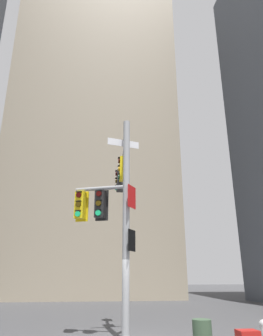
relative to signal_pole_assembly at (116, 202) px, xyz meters
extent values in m
cube|color=tan|center=(-1.32, 24.01, 15.83)|extent=(16.88, 16.88, 40.89)
cylinder|color=#9EA0A3|center=(0.32, -0.66, -0.78)|extent=(0.25, 0.25, 7.68)
cylinder|color=#9EA0A3|center=(0.32, 0.90, 2.08)|extent=(0.14, 3.11, 0.14)
cylinder|color=#9EA0A3|center=(-0.59, -0.32, 0.43)|extent=(1.87, 0.81, 0.14)
cube|color=yellow|center=(0.51, 0.43, 1.48)|extent=(0.03, 0.48, 1.14)
cube|color=yellow|center=(0.32, 0.43, 1.48)|extent=(0.34, 0.34, 1.00)
cylinder|color=#360605|center=(0.12, 0.43, 1.83)|extent=(0.06, 0.20, 0.20)
cube|color=black|center=(0.12, 0.43, 1.95)|extent=(0.07, 0.22, 0.02)
cylinder|color=yellow|center=(0.12, 0.43, 1.48)|extent=(0.06, 0.20, 0.20)
cube|color=black|center=(0.12, 0.43, 1.60)|extent=(0.07, 0.22, 0.02)
cylinder|color=#06311C|center=(0.12, 0.43, 1.13)|extent=(0.06, 0.20, 0.20)
cube|color=black|center=(0.12, 0.43, 1.25)|extent=(0.07, 0.22, 0.02)
cube|color=black|center=(0.51, 2.14, 1.48)|extent=(0.03, 0.48, 1.14)
cube|color=black|center=(0.32, 2.14, 1.48)|extent=(0.34, 0.34, 1.00)
cylinder|color=#360605|center=(0.12, 2.14, 1.83)|extent=(0.06, 0.20, 0.20)
cube|color=black|center=(0.11, 2.14, 1.95)|extent=(0.07, 0.22, 0.02)
cylinder|color=#3C2C06|center=(0.12, 2.14, 1.48)|extent=(0.06, 0.20, 0.20)
cube|color=black|center=(0.11, 2.14, 1.60)|extent=(0.07, 0.22, 0.02)
cylinder|color=#19C672|center=(0.12, 2.14, 1.13)|extent=(0.06, 0.20, 0.20)
cube|color=black|center=(0.11, 2.14, 1.25)|extent=(0.07, 0.22, 0.02)
cube|color=black|center=(-0.52, -0.14, -0.17)|extent=(0.46, 0.20, 1.14)
cube|color=black|center=(-0.59, -0.32, -0.17)|extent=(0.44, 0.44, 1.00)
cylinder|color=#360605|center=(-0.66, -0.51, 0.18)|extent=(0.21, 0.13, 0.20)
cube|color=black|center=(-0.66, -0.51, 0.30)|extent=(0.23, 0.14, 0.02)
cylinder|color=#3C2C06|center=(-0.66, -0.51, -0.17)|extent=(0.21, 0.13, 0.20)
cube|color=black|center=(-0.66, -0.51, -0.05)|extent=(0.23, 0.14, 0.02)
cylinder|color=#19C672|center=(-0.66, -0.51, -0.52)|extent=(0.21, 0.13, 0.20)
cube|color=black|center=(-0.66, -0.51, -0.40)|extent=(0.23, 0.14, 0.02)
cube|color=yellow|center=(-1.25, 0.13, -0.17)|extent=(0.46, 0.20, 1.14)
cube|color=yellow|center=(-1.32, -0.05, -0.17)|extent=(0.44, 0.44, 1.00)
cylinder|color=#360605|center=(-1.39, -0.23, 0.18)|extent=(0.21, 0.13, 0.20)
cube|color=black|center=(-1.39, -0.24, 0.30)|extent=(0.23, 0.14, 0.02)
cylinder|color=#3C2C06|center=(-1.39, -0.23, -0.17)|extent=(0.21, 0.13, 0.20)
cube|color=black|center=(-1.39, -0.24, -0.05)|extent=(0.23, 0.14, 0.02)
cylinder|color=#19C672|center=(-1.39, -0.23, -0.52)|extent=(0.21, 0.13, 0.20)
cube|color=black|center=(-1.39, -0.24, -0.40)|extent=(0.23, 0.14, 0.02)
cube|color=white|center=(0.23, -0.32, 2.29)|extent=(1.25, 0.35, 0.28)
cube|color=#19479E|center=(0.23, -0.32, 2.29)|extent=(1.21, 0.34, 0.24)
cube|color=red|center=(0.51, -0.77, 0.03)|extent=(0.34, 0.56, 0.80)
cube|color=white|center=(0.51, -0.77, 0.03)|extent=(0.32, 0.52, 0.76)
cube|color=black|center=(0.51, -0.77, -1.49)|extent=(0.31, 0.53, 0.72)
cube|color=white|center=(0.51, -0.77, -1.49)|extent=(0.29, 0.49, 0.68)
camera|label=1|loc=(-0.72, -11.51, -2.60)|focal=33.26mm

